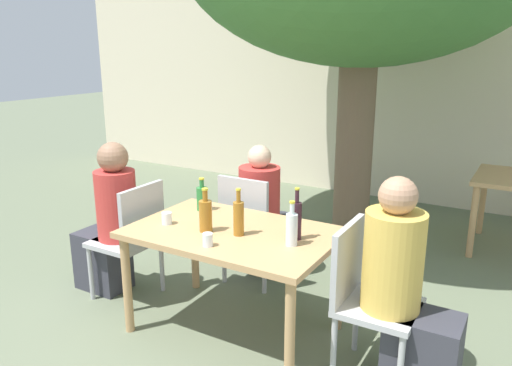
# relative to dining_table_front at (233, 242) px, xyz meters

# --- Properties ---
(ground_plane) EXTENTS (30.00, 30.00, 0.00)m
(ground_plane) POSITION_rel_dining_table_front_xyz_m (0.00, 0.00, -0.65)
(ground_plane) COLOR #667056
(cafe_building_wall) EXTENTS (10.00, 0.08, 2.80)m
(cafe_building_wall) POSITION_rel_dining_table_front_xyz_m (0.00, 3.65, 0.75)
(cafe_building_wall) COLOR beige
(cafe_building_wall) RESTS_ON ground_plane
(dining_table_front) EXTENTS (1.34, 0.87, 0.73)m
(dining_table_front) POSITION_rel_dining_table_front_xyz_m (0.00, 0.00, 0.00)
(dining_table_front) COLOR tan
(dining_table_front) RESTS_ON ground_plane
(patio_chair_0) EXTENTS (0.44, 0.44, 0.92)m
(patio_chair_0) POSITION_rel_dining_table_front_xyz_m (-0.90, 0.00, -0.12)
(patio_chair_0) COLOR #B2B2B7
(patio_chair_0) RESTS_ON ground_plane
(patio_chair_1) EXTENTS (0.44, 0.44, 0.92)m
(patio_chair_1) POSITION_rel_dining_table_front_xyz_m (0.90, 0.00, -0.12)
(patio_chair_1) COLOR #B2B2B7
(patio_chair_1) RESTS_ON ground_plane
(patio_chair_2) EXTENTS (0.44, 0.44, 0.92)m
(patio_chair_2) POSITION_rel_dining_table_front_xyz_m (-0.27, 0.67, -0.12)
(patio_chair_2) COLOR #B2B2B7
(patio_chair_2) RESTS_ON ground_plane
(person_seated_0) EXTENTS (0.55, 0.31, 1.22)m
(person_seated_0) POSITION_rel_dining_table_front_xyz_m (-1.14, -0.00, -0.10)
(person_seated_0) COLOR #383842
(person_seated_0) RESTS_ON ground_plane
(person_seated_1) EXTENTS (0.57, 0.33, 1.23)m
(person_seated_1) POSITION_rel_dining_table_front_xyz_m (1.14, -0.00, -0.10)
(person_seated_1) COLOR #383842
(person_seated_1) RESTS_ON ground_plane
(person_seated_2) EXTENTS (0.34, 0.57, 1.14)m
(person_seated_2) POSITION_rel_dining_table_front_xyz_m (-0.27, 0.91, -0.14)
(person_seated_2) COLOR #383842
(person_seated_2) RESTS_ON ground_plane
(amber_bottle_0) EXTENTS (0.08, 0.08, 0.29)m
(amber_bottle_0) POSITION_rel_dining_table_front_xyz_m (-0.14, -0.10, 0.20)
(amber_bottle_0) COLOR #9E661E
(amber_bottle_0) RESTS_ON dining_table_front
(wine_bottle_1) EXTENTS (0.06, 0.06, 0.33)m
(wine_bottle_1) POSITION_rel_dining_table_front_xyz_m (0.43, 0.07, 0.21)
(wine_bottle_1) COLOR #331923
(wine_bottle_1) RESTS_ON dining_table_front
(green_bottle_2) EXTENTS (0.08, 0.08, 0.25)m
(green_bottle_2) POSITION_rel_dining_table_front_xyz_m (-0.42, 0.24, 0.18)
(green_bottle_2) COLOR #287A38
(green_bottle_2) RESTS_ON dining_table_front
(water_bottle_3) EXTENTS (0.07, 0.07, 0.28)m
(water_bottle_3) POSITION_rel_dining_table_front_xyz_m (0.44, -0.03, 0.19)
(water_bottle_3) COLOR silver
(water_bottle_3) RESTS_ON dining_table_front
(amber_bottle_4) EXTENTS (0.07, 0.07, 0.31)m
(amber_bottle_4) POSITION_rel_dining_table_front_xyz_m (0.08, -0.05, 0.20)
(amber_bottle_4) COLOR #9E661E
(amber_bottle_4) RESTS_ON dining_table_front
(drinking_glass_0) EXTENTS (0.06, 0.06, 0.08)m
(drinking_glass_0) POSITION_rel_dining_table_front_xyz_m (0.01, -0.30, 0.12)
(drinking_glass_0) COLOR white
(drinking_glass_0) RESTS_ON dining_table_front
(drinking_glass_1) EXTENTS (0.07, 0.07, 0.08)m
(drinking_glass_1) POSITION_rel_dining_table_front_xyz_m (-0.45, -0.12, 0.12)
(drinking_glass_1) COLOR white
(drinking_glass_1) RESTS_ON dining_table_front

